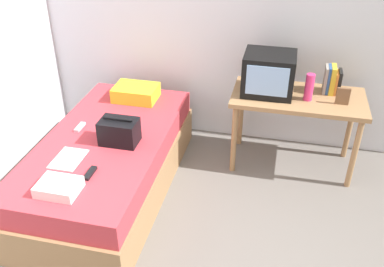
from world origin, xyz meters
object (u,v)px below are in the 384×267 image
(remote_dark, at_px, (90,173))
(folded_towel, at_px, (59,187))
(bed, at_px, (109,164))
(handbag, at_px, (119,131))
(desk, at_px, (297,105))
(water_bottle, at_px, (309,87))
(remote_silver, at_px, (80,127))
(magazine, at_px, (68,159))
(pillow, at_px, (136,93))
(picture_frame, at_px, (343,96))
(book_row, at_px, (332,80))
(tv, at_px, (269,73))

(remote_dark, xyz_separation_m, folded_towel, (-0.12, -0.23, 0.03))
(bed, distance_m, handbag, 0.41)
(handbag, bearing_deg, desk, 30.19)
(water_bottle, distance_m, remote_silver, 1.98)
(water_bottle, relative_size, folded_towel, 0.85)
(remote_silver, bearing_deg, folded_towel, -73.50)
(bed, distance_m, magazine, 0.48)
(pillow, bearing_deg, picture_frame, -1.16)
(book_row, relative_size, picture_frame, 1.66)
(desk, bearing_deg, magazine, -146.24)
(remote_dark, bearing_deg, folded_towel, -117.90)
(water_bottle, height_order, picture_frame, water_bottle)
(remote_dark, bearing_deg, bed, 100.96)
(book_row, xyz_separation_m, pillow, (-1.78, -0.18, -0.24))
(desk, xyz_separation_m, folded_towel, (-1.55, -1.48, -0.05))
(water_bottle, distance_m, remote_dark, 1.94)
(book_row, relative_size, folded_towel, 0.88)
(bed, relative_size, picture_frame, 13.47)
(picture_frame, bearing_deg, magazine, -152.88)
(remote_silver, bearing_deg, water_bottle, 18.14)
(bed, bearing_deg, remote_silver, 162.09)
(bed, relative_size, pillow, 4.93)
(water_bottle, bearing_deg, folded_towel, -138.78)
(bed, xyz_separation_m, desk, (1.53, 0.76, 0.37))
(handbag, bearing_deg, remote_silver, 162.76)
(picture_frame, bearing_deg, handbag, -157.39)
(handbag, xyz_separation_m, folded_towel, (-0.18, -0.68, -0.06))
(magazine, bearing_deg, pillow, 81.28)
(tv, xyz_separation_m, book_row, (0.55, 0.12, -0.06))
(remote_silver, xyz_separation_m, folded_towel, (0.24, -0.81, 0.03))
(bed, height_order, pillow, pillow)
(tv, bearing_deg, remote_silver, -155.75)
(book_row, bearing_deg, water_bottle, -135.34)
(bed, relative_size, remote_dark, 12.82)
(remote_silver, bearing_deg, book_row, 21.34)
(desk, bearing_deg, folded_towel, -136.29)
(desk, height_order, remote_dark, desk)
(pillow, height_order, remote_silver, pillow)
(desk, distance_m, picture_frame, 0.40)
(book_row, xyz_separation_m, remote_dark, (-1.70, -1.39, -0.29))
(tv, xyz_separation_m, handbag, (-1.10, -0.81, -0.26))
(picture_frame, distance_m, pillow, 1.87)
(remote_dark, bearing_deg, magazine, 150.51)
(pillow, xyz_separation_m, folded_towel, (-0.04, -1.44, -0.03))
(book_row, height_order, handbag, book_row)
(remote_silver, bearing_deg, tv, 24.25)
(tv, height_order, water_bottle, tv)
(remote_silver, bearing_deg, picture_frame, 15.40)
(picture_frame, relative_size, handbag, 0.49)
(picture_frame, height_order, handbag, picture_frame)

